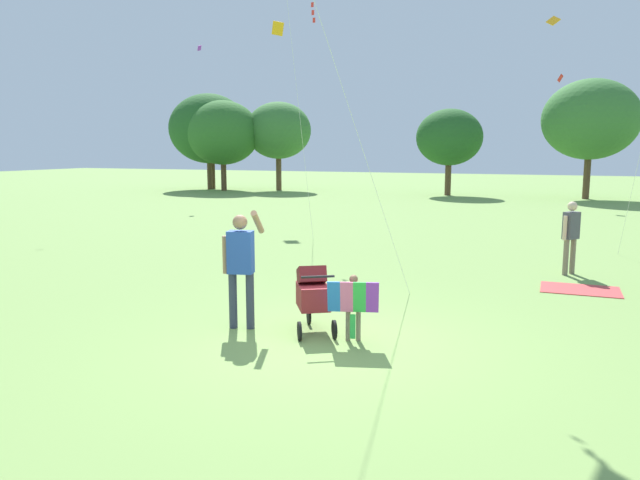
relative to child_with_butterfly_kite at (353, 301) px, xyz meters
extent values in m
plane|color=#75994C|center=(-0.33, -0.24, -0.60)|extent=(120.00, 120.00, 0.00)
cylinder|color=brown|center=(-19.69, 28.18, 0.46)|extent=(0.36, 0.36, 2.12)
ellipsoid|color=#2D6628|center=(-19.69, 28.18, 3.18)|extent=(4.17, 3.75, 3.54)
cylinder|color=brown|center=(-19.60, 27.68, 0.35)|extent=(0.36, 0.36, 1.90)
ellipsoid|color=#235623|center=(-19.60, 27.68, 3.49)|extent=(5.49, 4.94, 4.67)
cylinder|color=brown|center=(-18.06, 26.92, 0.31)|extent=(0.36, 0.36, 1.82)
ellipsoid|color=#2D6628|center=(-18.06, 26.92, 3.19)|extent=(4.92, 4.43, 4.18)
cylinder|color=brown|center=(-14.76, 28.48, 0.49)|extent=(0.36, 0.36, 2.19)
ellipsoid|color=#387033|center=(-14.76, 28.48, 3.34)|extent=(4.38, 3.94, 3.72)
cylinder|color=brown|center=(-3.49, 28.22, 0.33)|extent=(0.36, 0.36, 1.87)
ellipsoid|color=#235623|center=(-3.49, 28.22, 2.82)|extent=(3.90, 3.51, 3.31)
cylinder|color=brown|center=(4.08, 28.36, 0.54)|extent=(0.36, 0.36, 2.29)
ellipsoid|color=#387033|center=(4.08, 28.36, 3.73)|extent=(5.12, 4.61, 4.35)
cylinder|color=#7F705B|center=(0.06, 0.06, -0.36)|extent=(0.07, 0.07, 0.48)
cylinder|color=#7F705B|center=(-0.08, 0.02, -0.36)|extent=(0.07, 0.07, 0.48)
cube|color=red|center=(-0.01, 0.04, 0.06)|extent=(0.24, 0.18, 0.36)
cylinder|color=brown|center=(0.11, 0.08, 0.04)|extent=(0.05, 0.05, 0.32)
cylinder|color=brown|center=(-0.14, 0.01, 0.04)|extent=(0.05, 0.05, 0.32)
sphere|color=brown|center=(-0.01, 0.04, 0.32)|extent=(0.12, 0.12, 0.12)
cube|color=purple|center=(0.30, -0.05, 0.10)|extent=(0.22, 0.21, 0.47)
cube|color=green|center=(0.13, -0.10, 0.10)|extent=(0.22, 0.21, 0.47)
cube|color=pink|center=(-0.05, -0.16, 0.10)|extent=(0.22, 0.21, 0.47)
cube|color=blue|center=(-0.22, -0.21, 0.10)|extent=(0.22, 0.21, 0.47)
cube|color=green|center=(0.04, -0.15, -0.33)|extent=(0.08, 0.03, 0.36)
cylinder|color=#33384C|center=(-1.96, -0.04, -0.16)|extent=(0.13, 0.13, 0.88)
cylinder|color=#33384C|center=(-1.69, 0.03, -0.16)|extent=(0.13, 0.13, 0.88)
cube|color=#284CA8|center=(-1.83, -0.01, 0.60)|extent=(0.43, 0.32, 0.66)
cylinder|color=#A37556|center=(-2.06, -0.06, 0.56)|extent=(0.09, 0.09, 0.58)
cylinder|color=#A37556|center=(-1.63, 0.19, 1.05)|extent=(0.22, 0.54, 0.41)
sphere|color=#A37556|center=(-1.83, -0.01, 1.07)|extent=(0.23, 0.23, 0.23)
cylinder|color=black|center=(-0.94, 0.58, -0.46)|extent=(0.18, 0.26, 0.28)
cylinder|color=black|center=(-0.75, -0.24, -0.46)|extent=(0.18, 0.26, 0.28)
cylinder|color=black|center=(-0.30, 0.03, -0.46)|extent=(0.18, 0.26, 0.28)
cube|color=maroon|center=(-0.72, 0.22, -0.04)|extent=(0.71, 0.78, 0.36)
cube|color=maroon|center=(-0.79, 0.33, 0.26)|extent=(0.57, 0.57, 0.35)
cylinder|color=black|center=(-0.48, -0.17, 0.36)|extent=(0.43, 0.28, 0.04)
cylinder|color=silver|center=(-0.74, 1.66, 3.09)|extent=(1.68, 3.04, 7.39)
cube|color=red|center=(-4.35, 9.07, 6.34)|extent=(0.08, 0.03, 0.14)
cube|color=red|center=(-4.34, 9.08, 6.12)|extent=(0.08, 0.01, 0.14)
cube|color=red|center=(-4.30, 9.07, 5.90)|extent=(0.08, 0.01, 0.14)
cylinder|color=silver|center=(-4.49, 8.43, 3.09)|extent=(0.30, 1.33, 7.38)
cube|color=#F4A319|center=(2.18, 14.52, 6.43)|extent=(0.48, 0.33, 0.38)
cube|color=#F4A319|center=(-7.92, 14.19, 6.82)|extent=(0.56, 0.31, 0.56)
cube|color=purple|center=(-14.80, 19.33, 7.25)|extent=(0.19, 0.31, 0.30)
cube|color=red|center=(2.44, 24.71, 5.60)|extent=(0.28, 0.31, 0.40)
cylinder|color=#7F705B|center=(3.04, 6.35, -0.20)|extent=(0.12, 0.12, 0.80)
cylinder|color=#7F705B|center=(2.90, 6.15, -0.20)|extent=(0.12, 0.12, 0.80)
cube|color=#4C4C56|center=(2.97, 6.25, 0.50)|extent=(0.38, 0.41, 0.60)
cylinder|color=beige|center=(3.09, 6.43, 0.46)|extent=(0.09, 0.09, 0.53)
cylinder|color=beige|center=(2.84, 6.07, 0.46)|extent=(0.09, 0.09, 0.53)
sphere|color=beige|center=(2.97, 6.25, 0.92)|extent=(0.21, 0.21, 0.21)
cube|color=#CC3D3D|center=(3.17, 4.72, -0.59)|extent=(1.49, 1.03, 0.02)
camera|label=1|loc=(2.66, -8.02, 2.18)|focal=33.81mm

